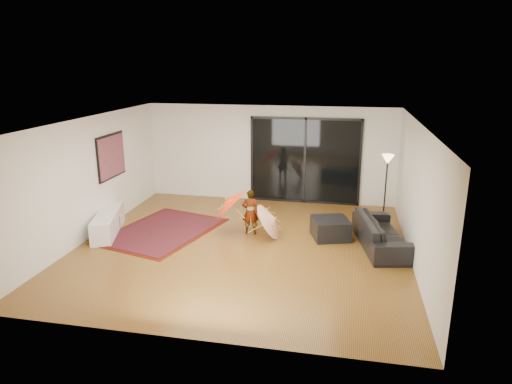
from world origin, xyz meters
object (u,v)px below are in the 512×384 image
(media_console, at_px, (108,222))
(sofa, at_px, (382,233))
(child, at_px, (250,212))
(ottoman, at_px, (330,228))

(media_console, xyz_separation_m, sofa, (6.20, 0.38, 0.07))
(child, bearing_deg, sofa, 164.62)
(child, bearing_deg, media_console, -0.94)
(sofa, bearing_deg, ottoman, 63.45)
(sofa, distance_m, child, 2.95)
(sofa, height_order, child, child)
(media_console, bearing_deg, ottoman, -9.61)
(sofa, bearing_deg, child, 74.93)
(ottoman, bearing_deg, sofa, -15.59)
(ottoman, height_order, child, child)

